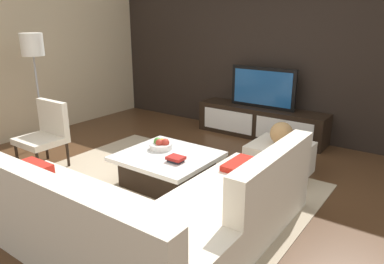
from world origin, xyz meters
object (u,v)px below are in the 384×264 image
(decorative_ball, at_px, (282,133))
(floor_lamp, at_px, (33,52))
(media_console, at_px, (261,122))
(ottoman, at_px, (280,159))
(book_stack, at_px, (176,159))
(coffee_table, at_px, (168,169))
(fruit_bowl, at_px, (161,145))
(accent_chair_near, at_px, (46,131))
(television, at_px, (263,88))
(sectional_couch, at_px, (148,214))

(decorative_ball, bearing_deg, floor_lamp, -161.84)
(media_console, height_order, ottoman, media_console)
(decorative_ball, height_order, book_stack, decorative_ball)
(media_console, distance_m, ottoman, 1.51)
(media_console, xyz_separation_m, floor_lamp, (-2.53, -2.35, 1.18))
(coffee_table, distance_m, book_stack, 0.33)
(floor_lamp, xyz_separation_m, ottoman, (3.38, 1.11, -1.23))
(fruit_bowl, bearing_deg, media_console, 82.80)
(accent_chair_near, bearing_deg, decorative_ball, 21.36)
(television, xyz_separation_m, decorative_ball, (0.85, -1.24, -0.29))
(sectional_couch, relative_size, accent_chair_near, 2.79)
(coffee_table, xyz_separation_m, ottoman, (0.95, 1.05, -0.00))
(television, bearing_deg, ottoman, -55.49)
(coffee_table, xyz_separation_m, accent_chair_near, (-1.65, -0.48, 0.29))
(decorative_ball, relative_size, book_stack, 1.51)
(coffee_table, relative_size, accent_chair_near, 1.22)
(television, bearing_deg, fruit_bowl, -97.20)
(ottoman, relative_size, decorative_ball, 2.47)
(coffee_table, bearing_deg, ottoman, 47.86)
(decorative_ball, bearing_deg, sectional_couch, -99.55)
(television, distance_m, decorative_ball, 1.53)
(accent_chair_near, xyz_separation_m, fruit_bowl, (1.48, 0.58, -0.06))
(coffee_table, height_order, floor_lamp, floor_lamp)
(ottoman, relative_size, book_stack, 3.74)
(ottoman, distance_m, fruit_bowl, 1.50)
(coffee_table, height_order, decorative_ball, decorative_ball)
(floor_lamp, bearing_deg, television, 42.92)
(coffee_table, distance_m, accent_chair_near, 1.75)
(coffee_table, bearing_deg, fruit_bowl, 150.99)
(television, xyz_separation_m, accent_chair_near, (-1.75, -2.77, -0.34))
(sectional_couch, distance_m, accent_chair_near, 2.33)
(coffee_table, distance_m, fruit_bowl, 0.31)
(floor_lamp, relative_size, fruit_bowl, 6.05)
(media_console, relative_size, decorative_ball, 7.57)
(coffee_table, height_order, fruit_bowl, fruit_bowl)
(book_stack, bearing_deg, television, 92.79)
(television, xyz_separation_m, sectional_couch, (0.51, -3.30, -0.55))
(television, height_order, decorative_ball, television)
(ottoman, bearing_deg, media_console, 124.52)
(media_console, xyz_separation_m, sectional_couch, (0.51, -3.30, 0.03))
(decorative_ball, bearing_deg, coffee_table, -132.14)
(floor_lamp, height_order, ottoman, floor_lamp)
(media_console, relative_size, fruit_bowl, 7.65)
(sectional_couch, bearing_deg, floor_lamp, 162.59)
(television, height_order, accent_chair_near, television)
(ottoman, bearing_deg, sectional_couch, -99.55)
(sectional_couch, height_order, floor_lamp, floor_lamp)
(media_console, distance_m, book_stack, 2.42)
(sectional_couch, bearing_deg, book_stack, 113.66)
(media_console, distance_m, television, 0.58)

